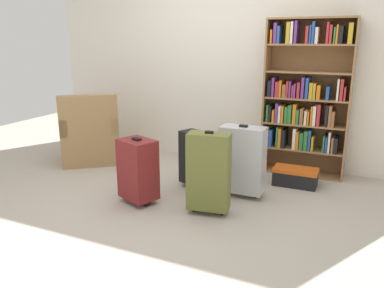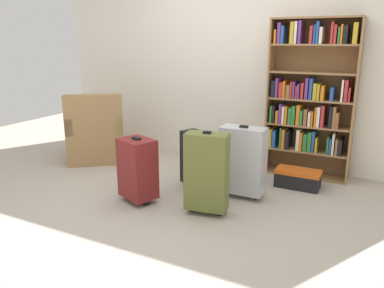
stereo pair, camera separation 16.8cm
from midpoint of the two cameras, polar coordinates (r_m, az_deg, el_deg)
The scene contains 10 objects.
ground_plane at distance 3.62m, azimuth -2.18°, elevation -9.84°, with size 9.05×9.05×0.00m, color #B2A899.
back_wall at distance 4.91m, azimuth 8.04°, elevation 12.40°, with size 5.17×0.10×2.60m, color silver.
bookshelf at distance 4.52m, azimuth 18.17°, elevation 6.47°, with size 0.94×0.30×1.77m.
armchair at distance 5.13m, azimuth -13.23°, elevation 1.14°, with size 0.98×0.98×0.90m.
mug at distance 4.74m, azimuth -9.02°, elevation -3.19°, with size 0.12×0.08×0.10m.
storage_box at distance 4.29m, azimuth 16.65°, elevation -4.91°, with size 0.47×0.25×0.19m.
suitcase_dark_red at distance 3.71m, azimuth -6.87°, elevation -3.67°, with size 0.42×0.37×0.65m.
suitcase_silver at distance 3.83m, azimuth 8.83°, elevation -2.43°, with size 0.44×0.23×0.74m.
suitcase_olive at distance 3.41m, azimuth 3.62°, elevation -4.20°, with size 0.40×0.25×0.77m.
suitcase_black at distance 4.01m, azimuth 1.96°, elevation -2.20°, with size 0.40×0.32×0.64m.
Camera 2 is at (1.68, -2.82, 1.54)m, focal length 35.63 mm.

